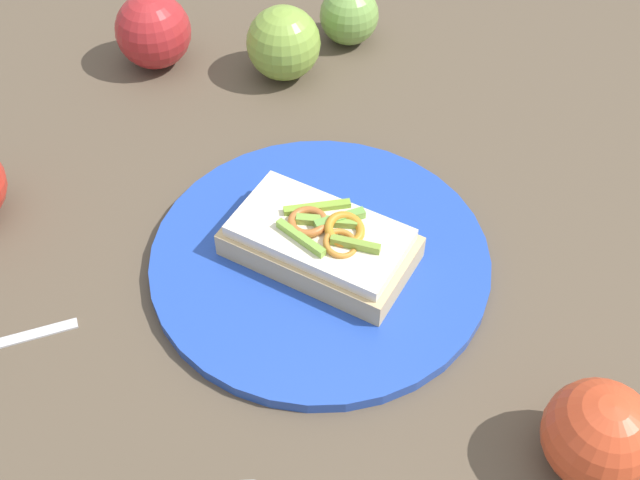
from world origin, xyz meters
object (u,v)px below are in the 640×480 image
(apple_1, at_px, (349,15))
(apple_4, at_px, (283,43))
(plate, at_px, (320,259))
(apple_5, at_px, (599,435))
(sandwich, at_px, (321,241))
(apple_3, at_px, (153,31))

(apple_1, height_order, apple_4, apple_4)
(plate, xyz_separation_m, apple_5, (-0.27, -0.02, 0.03))
(sandwich, height_order, apple_3, apple_3)
(apple_1, bearing_deg, apple_4, 89.68)
(apple_3, relative_size, apple_4, 1.03)
(sandwich, relative_size, apple_5, 2.23)
(plate, xyz_separation_m, apple_3, (0.35, -0.06, 0.04))
(apple_4, distance_m, apple_5, 0.53)
(apple_1, relative_size, apple_4, 0.84)
(plate, relative_size, apple_1, 4.46)
(apple_5, bearing_deg, apple_1, -24.23)
(apple_1, relative_size, apple_5, 0.83)
(plate, height_order, sandwich, sandwich)
(sandwich, bearing_deg, plate, -171.98)
(apple_3, bearing_deg, apple_5, 176.57)
(sandwich, height_order, apple_1, apple_1)
(apple_1, height_order, apple_5, apple_5)
(sandwich, bearing_deg, apple_3, 151.11)
(plate, xyz_separation_m, apple_1, (0.23, -0.25, 0.03))
(apple_4, height_order, apple_5, same)
(plate, relative_size, sandwich, 1.67)
(plate, xyz_separation_m, apple_4, (0.23, -0.15, 0.03))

